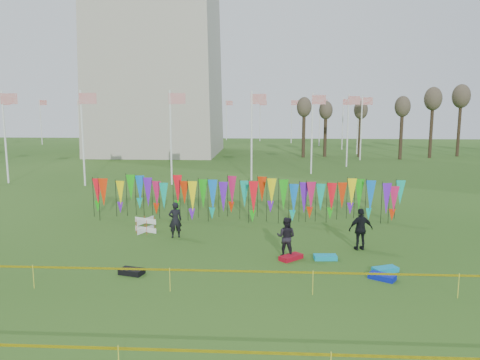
# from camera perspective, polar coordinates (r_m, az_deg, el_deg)

# --- Properties ---
(ground) EXTENTS (160.00, 160.00, 0.00)m
(ground) POSITION_cam_1_polar(r_m,az_deg,el_deg) (19.49, -1.00, -11.00)
(ground) COLOR #244914
(ground) RESTS_ON ground
(flagpole_ring) EXTENTS (57.40, 56.16, 8.00)m
(flagpole_ring) POSITION_cam_1_polar(r_m,az_deg,el_deg) (68.08, -9.82, 6.61)
(flagpole_ring) COLOR silver
(flagpole_ring) RESTS_ON ground
(banner_row) EXTENTS (18.64, 0.64, 2.39)m
(banner_row) POSITION_cam_1_polar(r_m,az_deg,el_deg) (27.57, 0.95, -1.78)
(banner_row) COLOR black
(banner_row) RESTS_ON ground
(caution_tape_near) EXTENTS (26.00, 0.02, 0.90)m
(caution_tape_near) POSITION_cam_1_polar(r_m,az_deg,el_deg) (17.11, -2.34, -11.12)
(caution_tape_near) COLOR #DDCA04
(caution_tape_near) RESTS_ON ground
(caution_tape_far) EXTENTS (26.00, 0.02, 0.90)m
(caution_tape_far) POSITION_cam_1_polar(r_m,az_deg,el_deg) (12.07, -5.10, -20.21)
(caution_tape_far) COLOR #DDCA04
(caution_tape_far) RESTS_ON ground
(box_kite) EXTENTS (0.71, 0.71, 0.79)m
(box_kite) POSITION_cam_1_polar(r_m,az_deg,el_deg) (25.52, -11.44, -5.41)
(box_kite) COLOR red
(box_kite) RESTS_ON ground
(person_left) EXTENTS (0.80, 0.69, 1.85)m
(person_left) POSITION_cam_1_polar(r_m,az_deg,el_deg) (24.16, -7.90, -4.84)
(person_left) COLOR black
(person_left) RESTS_ON ground
(person_mid) EXTENTS (1.00, 0.77, 1.81)m
(person_mid) POSITION_cam_1_polar(r_m,az_deg,el_deg) (21.06, 5.65, -6.92)
(person_mid) COLOR black
(person_mid) RESTS_ON ground
(person_right) EXTENTS (1.27, 0.89, 1.97)m
(person_right) POSITION_cam_1_polar(r_m,az_deg,el_deg) (22.62, 14.51, -5.83)
(person_right) COLOR black
(person_right) RESTS_ON ground
(kite_bag_turquoise) EXTENTS (1.02, 0.55, 0.20)m
(kite_bag_turquoise) POSITION_cam_1_polar(r_m,az_deg,el_deg) (21.14, 10.35, -9.24)
(kite_bag_turquoise) COLOR #0CA0C1
(kite_bag_turquoise) RESTS_ON ground
(kite_bag_blue) EXTENTS (1.10, 0.97, 0.21)m
(kite_bag_blue) POSITION_cam_1_polar(r_m,az_deg,el_deg) (19.36, 16.94, -11.21)
(kite_bag_blue) COLOR #0B1DB6
(kite_bag_blue) RESTS_ON ground
(kite_bag_red) EXTENTS (1.12, 1.10, 0.20)m
(kite_bag_red) POSITION_cam_1_polar(r_m,az_deg,el_deg) (20.92, 6.24, -9.35)
(kite_bag_red) COLOR #AE0B1D
(kite_bag_red) RESTS_ON ground
(kite_bag_black) EXTENTS (1.06, 0.79, 0.22)m
(kite_bag_black) POSITION_cam_1_polar(r_m,az_deg,el_deg) (19.57, -13.07, -10.81)
(kite_bag_black) COLOR black
(kite_bag_black) RESTS_ON ground
(kite_bag_teal) EXTENTS (1.12, 0.83, 0.19)m
(kite_bag_teal) POSITION_cam_1_polar(r_m,az_deg,el_deg) (20.22, 17.28, -10.38)
(kite_bag_teal) COLOR #0E99C6
(kite_bag_teal) RESTS_ON ground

